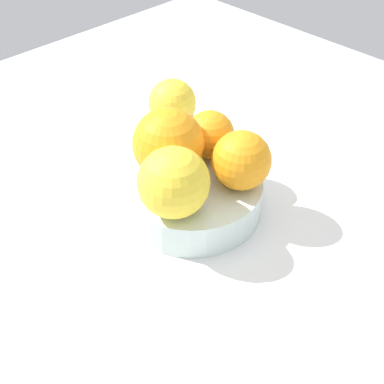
% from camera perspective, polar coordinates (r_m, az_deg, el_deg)
% --- Properties ---
extents(ground_plane, '(1.10, 1.10, 0.02)m').
position_cam_1_polar(ground_plane, '(0.68, -0.00, -2.38)').
color(ground_plane, white).
extents(fruit_bowl, '(0.18, 0.18, 0.04)m').
position_cam_1_polar(fruit_bowl, '(0.66, -0.00, -0.38)').
color(fruit_bowl, silver).
rests_on(fruit_bowl, ground_plane).
extents(orange_in_bowl_0, '(0.08, 0.08, 0.08)m').
position_cam_1_polar(orange_in_bowl_0, '(0.58, -2.02, 1.04)').
color(orange_in_bowl_0, yellow).
rests_on(orange_in_bowl_0, fruit_bowl).
extents(orange_in_bowl_1, '(0.09, 0.09, 0.09)m').
position_cam_1_polar(orange_in_bowl_1, '(0.63, -2.59, 5.27)').
color(orange_in_bowl_1, orange).
rests_on(orange_in_bowl_1, fruit_bowl).
extents(orange_in_bowl_2, '(0.07, 0.07, 0.07)m').
position_cam_1_polar(orange_in_bowl_2, '(0.62, 5.40, 3.45)').
color(orange_in_bowl_2, orange).
rests_on(orange_in_bowl_2, fruit_bowl).
extents(orange_in_bowl_3, '(0.06, 0.06, 0.06)m').
position_cam_1_polar(orange_in_bowl_3, '(0.67, 1.98, 6.25)').
color(orange_in_bowl_3, orange).
rests_on(orange_in_bowl_3, fruit_bowl).
extents(orange_loose_0, '(0.07, 0.07, 0.07)m').
position_cam_1_polar(orange_loose_0, '(0.81, -2.16, 9.67)').
color(orange_loose_0, yellow).
rests_on(orange_loose_0, ground_plane).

